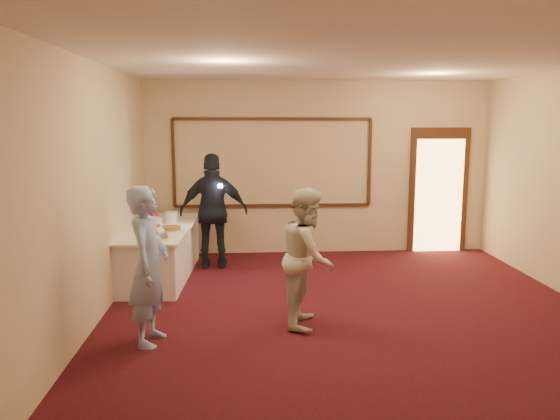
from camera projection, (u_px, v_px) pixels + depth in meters
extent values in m
plane|color=black|center=(356.00, 323.00, 6.33)|extent=(7.00, 7.00, 0.00)
cube|color=beige|center=(318.00, 168.00, 9.53)|extent=(6.00, 0.04, 3.00)
cube|color=beige|center=(509.00, 294.00, 2.64)|extent=(6.00, 0.04, 3.00)
cube|color=beige|center=(86.00, 198.00, 5.90)|extent=(0.04, 7.00, 3.00)
cube|color=white|center=(363.00, 57.00, 5.84)|extent=(6.00, 7.00, 0.04)
cube|color=#382010|center=(273.00, 205.00, 9.56)|extent=(3.40, 0.04, 0.05)
cube|color=#382010|center=(273.00, 119.00, 9.31)|extent=(3.40, 0.04, 0.05)
cube|color=#382010|center=(174.00, 163.00, 9.33)|extent=(0.05, 0.04, 1.50)
cube|color=#382010|center=(370.00, 162.00, 9.54)|extent=(0.05, 0.04, 1.50)
cube|color=#382010|center=(438.00, 190.00, 9.69)|extent=(1.05, 0.06, 2.20)
cube|color=#FFBF66|center=(439.00, 196.00, 9.67)|extent=(0.85, 0.02, 2.00)
cube|color=white|center=(161.00, 253.00, 8.12)|extent=(0.92, 2.28, 0.74)
cube|color=white|center=(160.00, 228.00, 8.06)|extent=(1.03, 2.40, 0.03)
cube|color=silver|center=(154.00, 238.00, 7.23)|extent=(0.42, 0.50, 0.04)
ellipsoid|color=silver|center=(154.00, 231.00, 7.22)|extent=(0.29, 0.29, 0.13)
cube|color=silver|center=(163.00, 234.00, 7.37)|extent=(0.20, 0.27, 0.01)
cylinder|color=#D24072|center=(152.00, 205.00, 8.78)|extent=(0.02, 0.02, 0.41)
cylinder|color=#D24072|center=(152.00, 217.00, 8.81)|extent=(0.31, 0.31, 0.01)
cylinder|color=#D24072|center=(152.00, 207.00, 8.78)|extent=(0.23, 0.23, 0.01)
cylinder|color=#D24072|center=(151.00, 197.00, 8.76)|extent=(0.16, 0.16, 0.01)
cylinder|color=white|center=(156.00, 222.00, 8.05)|extent=(0.16, 0.16, 0.13)
cylinder|color=white|center=(156.00, 218.00, 8.04)|extent=(0.17, 0.17, 0.01)
cylinder|color=white|center=(171.00, 217.00, 8.37)|extent=(0.19, 0.19, 0.16)
cylinder|color=white|center=(171.00, 212.00, 8.35)|extent=(0.21, 0.21, 0.01)
cylinder|color=white|center=(172.00, 230.00, 7.78)|extent=(0.31, 0.31, 0.01)
cylinder|color=brown|center=(171.00, 228.00, 7.78)|extent=(0.26, 0.26, 0.05)
imported|color=#92B3F6|center=(149.00, 266.00, 5.65)|extent=(0.47, 0.65, 1.67)
imported|color=beige|center=(308.00, 257.00, 6.20)|extent=(0.74, 0.88, 1.58)
imported|color=black|center=(214.00, 211.00, 8.58)|extent=(1.07, 0.45, 1.82)
cube|color=white|center=(220.00, 186.00, 8.29)|extent=(0.08, 0.05, 0.05)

